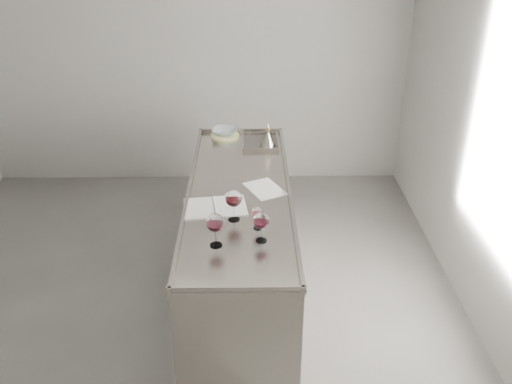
{
  "coord_description": "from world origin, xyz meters",
  "views": [
    {
      "loc": [
        0.57,
        -3.41,
        2.85
      ],
      "look_at": [
        0.62,
        0.13,
        1.02
      ],
      "focal_mm": 40.0,
      "sensor_mm": 36.0,
      "label": 1
    }
  ],
  "objects_px": {
    "wine_glass_right": "(261,221)",
    "ceramic_bowl": "(225,132)",
    "wine_glass_middle": "(234,199)",
    "wine_glass_left": "(215,224)",
    "wine_glass_small": "(258,213)",
    "notebook": "(215,207)",
    "counter": "(240,245)",
    "wine_funnel": "(268,139)"
  },
  "relations": [
    {
      "from": "notebook",
      "to": "counter",
      "type": "bearing_deg",
      "value": 49.23
    },
    {
      "from": "wine_glass_left",
      "to": "ceramic_bowl",
      "type": "relative_size",
      "value": 0.99
    },
    {
      "from": "wine_glass_small",
      "to": "wine_funnel",
      "type": "bearing_deg",
      "value": 85.44
    },
    {
      "from": "wine_glass_left",
      "to": "wine_funnel",
      "type": "xyz_separation_m",
      "value": [
        0.37,
        1.58,
        -0.09
      ]
    },
    {
      "from": "notebook",
      "to": "wine_glass_right",
      "type": "bearing_deg",
      "value": -61.48
    },
    {
      "from": "wine_glass_small",
      "to": "ceramic_bowl",
      "type": "height_order",
      "value": "wine_glass_small"
    },
    {
      "from": "notebook",
      "to": "wine_glass_small",
      "type": "bearing_deg",
      "value": -50.7
    },
    {
      "from": "wine_glass_left",
      "to": "wine_funnel",
      "type": "height_order",
      "value": "wine_glass_left"
    },
    {
      "from": "wine_glass_left",
      "to": "ceramic_bowl",
      "type": "bearing_deg",
      "value": 90.22
    },
    {
      "from": "wine_funnel",
      "to": "wine_glass_small",
      "type": "bearing_deg",
      "value": -94.56
    },
    {
      "from": "wine_glass_middle",
      "to": "notebook",
      "type": "height_order",
      "value": "wine_glass_middle"
    },
    {
      "from": "wine_glass_middle",
      "to": "ceramic_bowl",
      "type": "xyz_separation_m",
      "value": [
        -0.11,
        1.49,
        -0.11
      ]
    },
    {
      "from": "wine_glass_middle",
      "to": "wine_glass_right",
      "type": "xyz_separation_m",
      "value": [
        0.18,
        -0.27,
        -0.01
      ]
    },
    {
      "from": "wine_glass_middle",
      "to": "notebook",
      "type": "xyz_separation_m",
      "value": [
        -0.13,
        0.16,
        -0.15
      ]
    },
    {
      "from": "wine_glass_middle",
      "to": "wine_funnel",
      "type": "bearing_deg",
      "value": 78.04
    },
    {
      "from": "notebook",
      "to": "ceramic_bowl",
      "type": "xyz_separation_m",
      "value": [
        0.02,
        1.33,
        0.04
      ]
    },
    {
      "from": "wine_glass_small",
      "to": "wine_glass_middle",
      "type": "bearing_deg",
      "value": 144.42
    },
    {
      "from": "wine_glass_right",
      "to": "wine_glass_small",
      "type": "bearing_deg",
      "value": 96.87
    },
    {
      "from": "counter",
      "to": "wine_glass_left",
      "type": "distance_m",
      "value": 0.97
    },
    {
      "from": "wine_glass_left",
      "to": "wine_glass_middle",
      "type": "distance_m",
      "value": 0.33
    },
    {
      "from": "wine_glass_left",
      "to": "notebook",
      "type": "relative_size",
      "value": 0.47
    },
    {
      "from": "wine_glass_right",
      "to": "wine_funnel",
      "type": "height_order",
      "value": "wine_funnel"
    },
    {
      "from": "wine_glass_left",
      "to": "wine_glass_middle",
      "type": "height_order",
      "value": "wine_glass_left"
    },
    {
      "from": "wine_glass_left",
      "to": "wine_funnel",
      "type": "relative_size",
      "value": 1.05
    },
    {
      "from": "wine_glass_left",
      "to": "wine_glass_right",
      "type": "bearing_deg",
      "value": 9.98
    },
    {
      "from": "wine_glass_middle",
      "to": "wine_glass_right",
      "type": "bearing_deg",
      "value": -56.5
    },
    {
      "from": "counter",
      "to": "wine_glass_middle",
      "type": "xyz_separation_m",
      "value": [
        -0.03,
        -0.41,
        0.62
      ]
    },
    {
      "from": "wine_glass_middle",
      "to": "wine_glass_right",
      "type": "distance_m",
      "value": 0.32
    },
    {
      "from": "ceramic_bowl",
      "to": "notebook",
      "type": "bearing_deg",
      "value": -90.99
    },
    {
      "from": "wine_glass_middle",
      "to": "wine_glass_small",
      "type": "xyz_separation_m",
      "value": [
        0.16,
        -0.11,
        -0.05
      ]
    },
    {
      "from": "ceramic_bowl",
      "to": "wine_glass_left",
      "type": "bearing_deg",
      "value": -89.78
    },
    {
      "from": "wine_glass_left",
      "to": "ceramic_bowl",
      "type": "distance_m",
      "value": 1.81
    },
    {
      "from": "wine_glass_right",
      "to": "notebook",
      "type": "xyz_separation_m",
      "value": [
        -0.31,
        0.43,
        -0.14
      ]
    },
    {
      "from": "wine_glass_small",
      "to": "ceramic_bowl",
      "type": "relative_size",
      "value": 0.7
    },
    {
      "from": "notebook",
      "to": "ceramic_bowl",
      "type": "height_order",
      "value": "ceramic_bowl"
    },
    {
      "from": "counter",
      "to": "wine_funnel",
      "type": "relative_size",
      "value": 11.55
    },
    {
      "from": "wine_glass_right",
      "to": "ceramic_bowl",
      "type": "xyz_separation_m",
      "value": [
        -0.29,
        1.76,
        -0.09
      ]
    },
    {
      "from": "wine_glass_small",
      "to": "notebook",
      "type": "height_order",
      "value": "wine_glass_small"
    },
    {
      "from": "ceramic_bowl",
      "to": "wine_funnel",
      "type": "relative_size",
      "value": 1.07
    },
    {
      "from": "wine_glass_right",
      "to": "counter",
      "type": "bearing_deg",
      "value": 102.31
    },
    {
      "from": "wine_glass_right",
      "to": "ceramic_bowl",
      "type": "distance_m",
      "value": 1.78
    },
    {
      "from": "wine_glass_middle",
      "to": "ceramic_bowl",
      "type": "distance_m",
      "value": 1.5
    }
  ]
}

